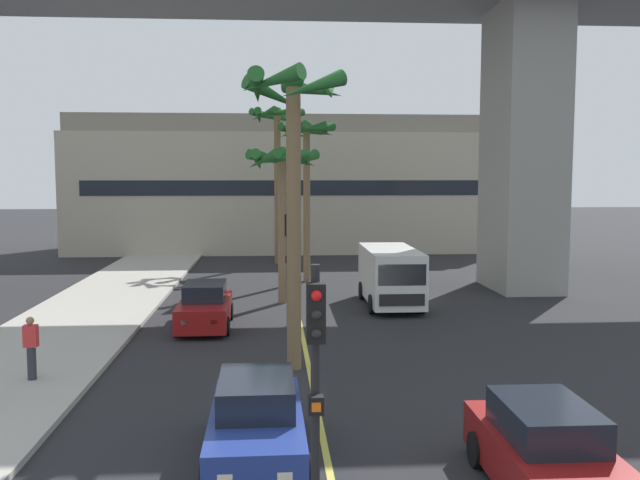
# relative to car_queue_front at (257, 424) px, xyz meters

# --- Properties ---
(lane_stripe_center) EXTENTS (0.14, 56.00, 0.01)m
(lane_stripe_center) POSITION_rel_car_queue_front_xyz_m (1.32, 11.82, -0.72)
(lane_stripe_center) COLOR #DBCC4C
(lane_stripe_center) RESTS_ON ground
(pier_building_backdrop) EXTENTS (29.69, 8.04, 9.38)m
(pier_building_backdrop) POSITION_rel_car_queue_front_xyz_m (1.32, 36.57, 3.91)
(pier_building_backdrop) COLOR #BCB29E
(pier_building_backdrop) RESTS_ON ground
(car_queue_front) EXTENTS (1.86, 4.12, 1.56)m
(car_queue_front) POSITION_rel_car_queue_front_xyz_m (0.00, 0.00, 0.00)
(car_queue_front) COLOR navy
(car_queue_front) RESTS_ON ground
(car_queue_second) EXTENTS (1.87, 4.12, 1.56)m
(car_queue_second) POSITION_rel_car_queue_front_xyz_m (4.83, -1.77, 0.00)
(car_queue_second) COLOR maroon
(car_queue_second) RESTS_ON ground
(car_queue_third) EXTENTS (1.86, 4.11, 1.56)m
(car_queue_third) POSITION_rel_car_queue_front_xyz_m (-2.04, 11.39, 0.00)
(car_queue_third) COLOR maroon
(car_queue_third) RESTS_ON ground
(delivery_van) EXTENTS (2.19, 5.27, 2.36)m
(delivery_van) POSITION_rel_car_queue_front_xyz_m (5.13, 14.78, 0.57)
(delivery_van) COLOR silver
(delivery_van) RESTS_ON ground
(traffic_light_median_near) EXTENTS (0.24, 0.37, 4.20)m
(traffic_light_median_near) POSITION_rel_car_queue_front_xyz_m (0.85, -3.83, 1.99)
(traffic_light_median_near) COLOR black
(traffic_light_median_near) RESTS_ON ground
(traffic_light_median_far) EXTENTS (0.24, 0.37, 4.20)m
(traffic_light_median_far) POSITION_rel_car_queue_front_xyz_m (0.88, 11.28, 1.99)
(traffic_light_median_far) COLOR black
(traffic_light_median_far) RESTS_ON ground
(palm_tree_near_median) EXTENTS (3.00, 3.07, 8.19)m
(palm_tree_near_median) POSITION_rel_car_queue_front_xyz_m (0.90, 6.04, 5.69)
(palm_tree_near_median) COLOR brown
(palm_tree_near_median) RESTS_ON ground
(palm_tree_mid_median) EXTENTS (2.98, 2.97, 8.05)m
(palm_tree_mid_median) POSITION_rel_car_queue_front_xyz_m (2.09, 21.56, 5.99)
(palm_tree_mid_median) COLOR brown
(palm_tree_mid_median) RESTS_ON ground
(palm_tree_far_median) EXTENTS (3.17, 3.14, 6.51)m
(palm_tree_far_median) POSITION_rel_car_queue_front_xyz_m (0.76, 15.84, 4.62)
(palm_tree_far_median) COLOR brown
(palm_tree_far_median) RESTS_ON ground
(palm_tree_farthest_median) EXTENTS (3.42, 3.41, 9.37)m
(palm_tree_farthest_median) POSITION_rel_car_queue_front_xyz_m (0.67, 28.48, 6.85)
(palm_tree_farthest_median) COLOR brown
(palm_tree_farthest_median) RESTS_ON ground
(pedestrian_near_crosswalk) EXTENTS (0.34, 0.22, 1.62)m
(pedestrian_near_crosswalk) POSITION_rel_car_queue_front_xyz_m (-5.80, 5.04, 0.28)
(pedestrian_near_crosswalk) COLOR #2D2D38
(pedestrian_near_crosswalk) RESTS_ON sidewalk_left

